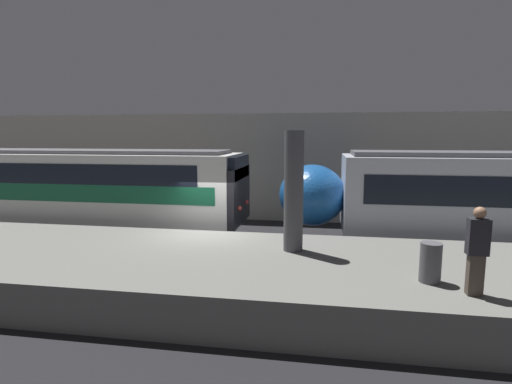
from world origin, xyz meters
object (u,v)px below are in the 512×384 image
at_px(support_pillar_near, 294,192).
at_px(person_waiting, 477,249).
at_px(trash_bin, 430,262).
at_px(train_boxy, 1,190).

distance_m(support_pillar_near, person_waiting, 4.51).
xyz_separation_m(support_pillar_near, trash_bin, (3.04, -1.87, -1.18)).
bearing_deg(support_pillar_near, trash_bin, -31.67).
distance_m(train_boxy, trash_bin, 16.76).
height_order(support_pillar_near, train_boxy, support_pillar_near).
relative_size(support_pillar_near, trash_bin, 3.78).
relative_size(support_pillar_near, person_waiting, 1.84).
bearing_deg(train_boxy, support_pillar_near, -18.21).
xyz_separation_m(person_waiting, trash_bin, (-0.67, 0.59, -0.50)).
distance_m(support_pillar_near, trash_bin, 3.76).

